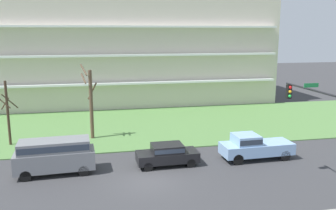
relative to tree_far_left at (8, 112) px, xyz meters
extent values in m
plane|color=#38383A|center=(10.36, -9.68, -2.88)|extent=(160.00, 160.00, 0.00)
cube|color=#547F42|center=(10.36, 4.32, -2.84)|extent=(80.00, 16.00, 0.08)
cube|color=beige|center=(10.36, 18.78, 3.80)|extent=(40.77, 12.94, 13.38)
cube|color=white|center=(10.36, 11.87, 0.46)|extent=(39.14, 0.90, 0.24)
cube|color=white|center=(10.36, 11.87, 3.80)|extent=(39.14, 0.90, 0.24)
cube|color=white|center=(10.36, 11.87, 7.15)|extent=(39.14, 0.90, 0.24)
cylinder|color=#423023|center=(-0.01, 0.03, -0.13)|extent=(0.21, 0.21, 5.51)
cylinder|color=#423023|center=(-0.08, -0.37, 0.81)|extent=(0.90, 0.24, 0.86)
cylinder|color=#423023|center=(0.34, -0.47, 1.01)|extent=(1.12, 0.81, 1.36)
cylinder|color=#423023|center=(-0.22, 0.30, 0.68)|extent=(0.66, 0.54, 0.96)
cylinder|color=brown|center=(6.80, 0.60, 0.21)|extent=(0.31, 0.31, 6.19)
cylinder|color=brown|center=(6.30, 0.35, 3.35)|extent=(0.66, 1.14, 0.95)
cylinder|color=brown|center=(6.93, 0.98, 1.39)|extent=(0.91, 0.44, 1.55)
cylinder|color=brown|center=(6.24, 0.43, 2.60)|extent=(0.51, 1.23, 0.82)
cube|color=slate|center=(4.36, -7.18, -1.90)|extent=(5.30, 2.27, 1.25)
cube|color=slate|center=(4.36, -7.18, -0.90)|extent=(4.69, 2.08, 0.75)
cube|color=#2D3847|center=(4.36, -7.18, -0.90)|extent=(4.60, 2.11, 0.41)
cylinder|color=black|center=(2.59, -8.17, -2.52)|extent=(0.73, 0.26, 0.72)
cylinder|color=black|center=(2.49, -6.39, -2.52)|extent=(0.73, 0.26, 0.72)
cylinder|color=black|center=(6.22, -7.98, -2.52)|extent=(0.73, 0.26, 0.72)
cylinder|color=black|center=(6.13, -6.20, -2.52)|extent=(0.73, 0.26, 0.72)
cube|color=#8CB2E0|center=(18.94, -7.18, -2.06)|extent=(5.46, 2.15, 0.85)
cube|color=#8CB2E0|center=(18.04, -7.21, -1.28)|extent=(1.85, 1.89, 0.70)
cube|color=#2D3847|center=(18.04, -7.21, -1.28)|extent=(1.82, 1.93, 0.38)
cylinder|color=black|center=(17.08, -8.13, -2.48)|extent=(0.81, 0.24, 0.80)
cylinder|color=black|center=(17.03, -6.35, -2.48)|extent=(0.81, 0.24, 0.80)
cylinder|color=black|center=(20.85, -8.02, -2.48)|extent=(0.81, 0.24, 0.80)
cylinder|color=black|center=(20.80, -6.24, -2.48)|extent=(0.81, 0.24, 0.80)
cube|color=black|center=(12.07, -7.18, -2.21)|extent=(4.44, 1.91, 0.70)
cube|color=black|center=(12.07, -7.18, -1.59)|extent=(2.24, 1.71, 0.55)
cube|color=#2D3847|center=(12.07, -7.18, -1.59)|extent=(2.20, 1.75, 0.30)
cylinder|color=black|center=(10.55, -8.01, -2.56)|extent=(0.65, 0.24, 0.64)
cylinder|color=black|center=(10.51, -6.43, -2.56)|extent=(0.65, 0.24, 0.64)
cylinder|color=black|center=(13.63, -7.93, -2.56)|extent=(0.65, 0.24, 0.64)
cylinder|color=black|center=(13.59, -6.35, -2.56)|extent=(0.65, 0.24, 0.64)
cylinder|color=black|center=(19.26, -13.33, 3.32)|extent=(0.12, 5.91, 0.12)
cube|color=black|center=(19.26, -10.67, 2.82)|extent=(0.28, 0.28, 0.90)
sphere|color=red|center=(19.26, -10.82, 3.12)|extent=(0.20, 0.20, 0.20)
sphere|color=#F2A519|center=(19.26, -10.82, 2.84)|extent=(0.20, 0.20, 0.20)
sphere|color=green|center=(19.26, -10.82, 2.56)|extent=(0.20, 0.20, 0.20)
cube|color=#197238|center=(19.26, -13.03, 3.57)|extent=(0.90, 0.04, 0.24)
camera|label=1|loc=(7.16, -31.39, 6.57)|focal=38.73mm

